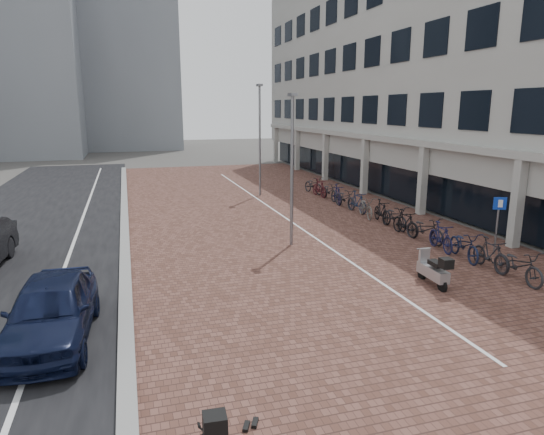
# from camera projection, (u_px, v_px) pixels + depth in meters

# --- Properties ---
(ground) EXTENTS (140.00, 140.00, 0.00)m
(ground) POSITION_uv_depth(u_px,v_px,m) (342.00, 321.00, 11.91)
(ground) COLOR #474442
(ground) RESTS_ON ground
(plaza_brick) EXTENTS (14.50, 42.00, 0.04)m
(plaza_brick) POSITION_uv_depth(u_px,v_px,m) (276.00, 215.00, 23.68)
(plaza_brick) COLOR brown
(plaza_brick) RESTS_ON ground
(street_asphalt) EXTENTS (8.00, 50.00, 0.03)m
(street_asphalt) POSITION_uv_depth(u_px,v_px,m) (29.00, 231.00, 20.59)
(street_asphalt) COLOR black
(street_asphalt) RESTS_ON ground
(curb) EXTENTS (0.35, 42.00, 0.14)m
(curb) POSITION_uv_depth(u_px,v_px,m) (125.00, 223.00, 21.67)
(curb) COLOR gray
(curb) RESTS_ON ground
(lane_line) EXTENTS (0.12, 44.00, 0.00)m
(lane_line) POSITION_uv_depth(u_px,v_px,m) (79.00, 227.00, 21.15)
(lane_line) COLOR white
(lane_line) RESTS_ON street_asphalt
(parking_line) EXTENTS (0.10, 30.00, 0.00)m
(parking_line) POSITION_uv_depth(u_px,v_px,m) (280.00, 214.00, 23.73)
(parking_line) COLOR white
(parking_line) RESTS_ON plaza_brick
(office_building) EXTENTS (8.40, 40.00, 15.00)m
(office_building) POSITION_uv_depth(u_px,v_px,m) (433.00, 50.00, 28.62)
(office_building) COLOR #A6A6A1
(office_building) RESTS_ON ground
(bg_towers) EXTENTS (33.00, 23.00, 32.00)m
(bg_towers) POSITION_uv_depth(u_px,v_px,m) (22.00, 21.00, 50.48)
(bg_towers) COLOR gray
(bg_towers) RESTS_ON ground
(car_navy) EXTENTS (1.94, 4.38, 1.47)m
(car_navy) POSITION_uv_depth(u_px,v_px,m) (51.00, 310.00, 10.73)
(car_navy) COLOR black
(car_navy) RESTS_ON ground
(shoes) EXTENTS (0.40, 0.37, 0.08)m
(shoes) POSITION_uv_depth(u_px,v_px,m) (251.00, 426.00, 7.90)
(shoes) COLOR black
(shoes) RESTS_ON ground
(scooter_front) EXTENTS (0.54, 1.51, 1.03)m
(scooter_front) POSITION_uv_depth(u_px,v_px,m) (433.00, 269.00, 14.13)
(scooter_front) COLOR #9E9FA3
(scooter_front) RESTS_ON ground
(parking_sign) EXTENTS (0.42, 0.21, 2.09)m
(parking_sign) POSITION_uv_depth(u_px,v_px,m) (498.00, 217.00, 16.93)
(parking_sign) COLOR slate
(parking_sign) RESTS_ON ground
(lamp_near) EXTENTS (0.12, 0.12, 5.57)m
(lamp_near) POSITION_uv_depth(u_px,v_px,m) (292.00, 173.00, 17.79)
(lamp_near) COLOR slate
(lamp_near) RESTS_ON ground
(lamp_far) EXTENTS (0.12, 0.12, 6.37)m
(lamp_far) POSITION_uv_depth(u_px,v_px,m) (260.00, 142.00, 28.10)
(lamp_far) COLOR gray
(lamp_far) RESTS_ON ground
(bike_row) EXTENTS (1.19, 18.12, 1.05)m
(bike_row) POSITION_uv_depth(u_px,v_px,m) (380.00, 211.00, 21.94)
(bike_row) COLOR #212227
(bike_row) RESTS_ON ground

